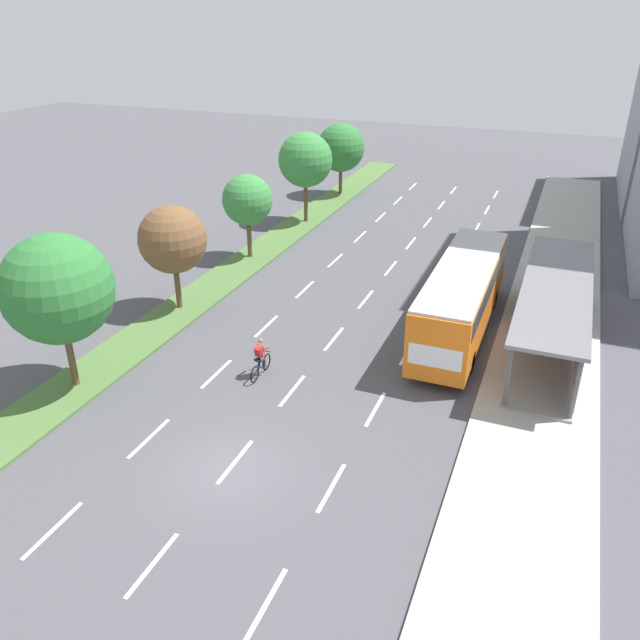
% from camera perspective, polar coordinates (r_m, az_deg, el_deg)
% --- Properties ---
extents(ground_plane, '(140.00, 140.00, 0.00)m').
position_cam_1_polar(ground_plane, '(21.86, -8.27, -13.26)').
color(ground_plane, '#4C4C51').
extents(median_strip, '(2.60, 52.00, 0.12)m').
position_cam_1_polar(median_strip, '(40.83, -4.75, 6.56)').
color(median_strip, '#4C7038').
rests_on(median_strip, ground).
extents(sidewalk_right, '(4.50, 52.00, 0.15)m').
position_cam_1_polar(sidewalk_right, '(36.98, 20.51, 2.77)').
color(sidewalk_right, '#ADAAA3').
rests_on(sidewalk_right, ground).
extents(lane_divider_left, '(0.14, 45.34, 0.01)m').
position_cam_1_polar(lane_divider_left, '(36.60, 0.08, 4.16)').
color(lane_divider_left, white).
rests_on(lane_divider_left, ground).
extents(lane_divider_center, '(0.14, 45.34, 0.01)m').
position_cam_1_polar(lane_divider_center, '(35.56, 5.33, 3.36)').
color(lane_divider_center, white).
rests_on(lane_divider_center, ground).
extents(lane_divider_right, '(0.14, 45.34, 0.01)m').
position_cam_1_polar(lane_divider_right, '(34.84, 10.85, 2.48)').
color(lane_divider_right, white).
rests_on(lane_divider_right, ground).
extents(bus_shelter, '(2.90, 12.96, 2.86)m').
position_cam_1_polar(bus_shelter, '(29.88, 20.83, 0.91)').
color(bus_shelter, gray).
rests_on(bus_shelter, sidewalk_right).
extents(bus, '(2.54, 11.29, 3.37)m').
position_cam_1_polar(bus, '(29.79, 12.71, 2.41)').
color(bus, orange).
rests_on(bus, ground).
extents(cyclist, '(0.46, 1.82, 1.71)m').
position_cam_1_polar(cyclist, '(26.29, -5.42, -3.54)').
color(cyclist, black).
rests_on(cyclist, ground).
extents(median_tree_nearest, '(4.25, 4.25, 6.33)m').
position_cam_1_polar(median_tree_nearest, '(25.81, -22.61, 2.60)').
color(median_tree_nearest, brown).
rests_on(median_tree_nearest, median_strip).
extents(median_tree_second, '(3.35, 3.35, 5.28)m').
position_cam_1_polar(median_tree_second, '(31.74, -13.15, 7.07)').
color(median_tree_second, brown).
rests_on(median_tree_second, median_strip).
extents(median_tree_third, '(2.99, 2.99, 5.03)m').
position_cam_1_polar(median_tree_third, '(38.17, -6.57, 10.70)').
color(median_tree_third, brown).
rests_on(median_tree_third, median_strip).
extents(median_tree_fourth, '(3.74, 3.74, 6.20)m').
position_cam_1_polar(median_tree_fourth, '(44.69, -1.33, 14.23)').
color(median_tree_fourth, brown).
rests_on(median_tree_fourth, median_strip).
extents(median_tree_fifth, '(3.78, 3.78, 5.59)m').
position_cam_1_polar(median_tree_fifth, '(52.08, 1.90, 15.27)').
color(median_tree_fifth, brown).
rests_on(median_tree_fifth, median_strip).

